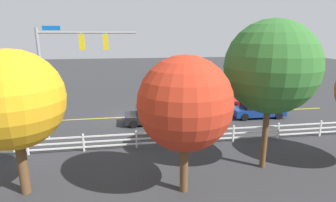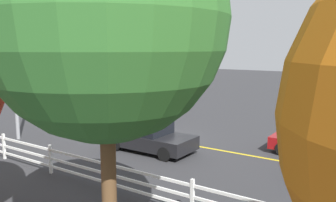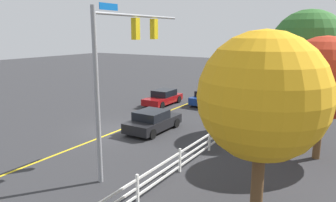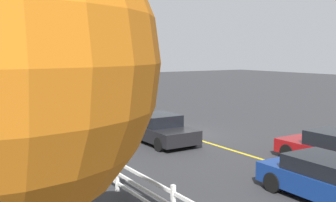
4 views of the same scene
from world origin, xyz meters
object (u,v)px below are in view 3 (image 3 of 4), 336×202
(car_2, at_px, (209,97))
(tree_2, at_px, (308,47))
(car_1, at_px, (163,98))
(tree_1, at_px, (324,79))
(tree_3, at_px, (263,97))
(tree_0, at_px, (331,61))
(car_0, at_px, (153,121))

(car_2, xyz_separation_m, tree_2, (4.02, 8.59, 4.83))
(car_1, relative_size, tree_1, 0.69)
(tree_3, bearing_deg, tree_0, 179.16)
(tree_1, xyz_separation_m, tree_2, (-4.74, -1.56, 1.29))
(tree_2, bearing_deg, car_1, -97.82)
(tree_0, height_order, tree_1, tree_0)
(tree_2, bearing_deg, tree_3, 2.77)
(tree_1, bearing_deg, car_2, -130.80)
(car_2, distance_m, tree_2, 10.64)
(tree_1, bearing_deg, car_1, -115.20)
(car_0, xyz_separation_m, tree_1, (-0.61, 9.88, 3.51))
(tree_1, bearing_deg, tree_2, -161.79)
(tree_2, bearing_deg, car_0, -57.27)
(car_0, relative_size, tree_1, 0.68)
(tree_0, xyz_separation_m, tree_1, (10.49, 0.72, -0.06))
(car_0, distance_m, tree_1, 10.50)
(car_0, relative_size, tree_0, 0.67)
(car_2, bearing_deg, tree_1, -129.87)
(tree_0, bearing_deg, car_1, -72.27)
(car_1, bearing_deg, car_0, 27.06)
(tree_2, xyz_separation_m, tree_3, (11.92, 0.58, -1.10))
(tree_1, distance_m, tree_3, 7.25)
(car_0, bearing_deg, car_2, 1.45)
(car_0, height_order, tree_1, tree_1)
(car_0, bearing_deg, tree_0, -39.70)
(car_0, bearing_deg, tree_3, -126.64)
(car_1, relative_size, car_2, 0.95)
(car_1, height_order, tree_1, tree_1)
(tree_0, bearing_deg, car_0, -39.51)
(car_0, distance_m, car_1, 7.91)
(car_0, xyz_separation_m, tree_3, (6.57, 8.90, 3.70))
(car_0, relative_size, tree_2, 0.54)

